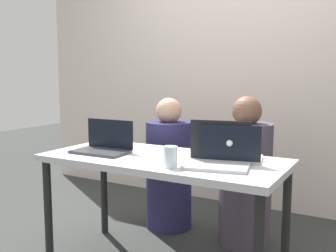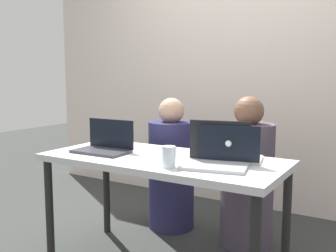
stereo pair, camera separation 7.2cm
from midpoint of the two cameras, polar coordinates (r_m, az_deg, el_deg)
back_wall at (r=3.65m, az=12.27°, el=8.01°), size 4.50×0.10×2.49m
desk at (r=2.37m, az=0.05°, el=-6.25°), size 1.45×0.66×0.71m
person_on_left at (r=3.09m, az=1.16°, el=-6.49°), size 0.38×0.38×1.03m
person_on_right at (r=2.84m, az=12.12°, el=-7.65°), size 0.38×0.38×1.06m
laptop_front_left at (r=2.53m, az=-8.39°, el=-2.76°), size 0.35×0.24×0.20m
laptop_back_right at (r=2.27m, az=9.99°, el=-3.90°), size 0.38×0.30×0.22m
laptop_front_right at (r=2.14m, az=8.00°, el=-4.44°), size 0.39×0.32×0.24m
water_glass_right at (r=2.09m, az=1.11°, el=-4.71°), size 0.07×0.07×0.11m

